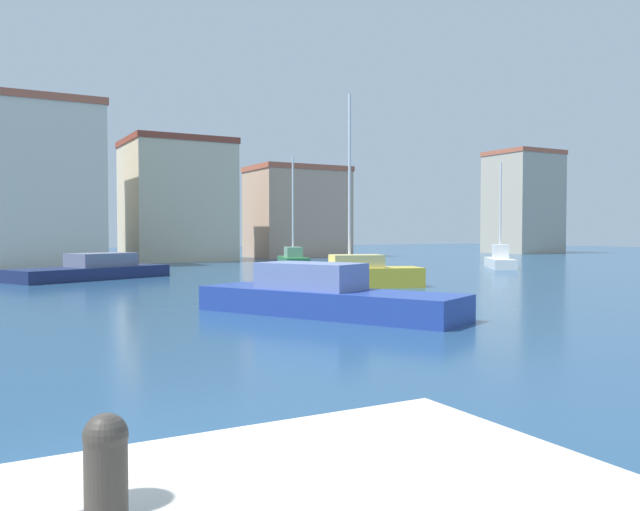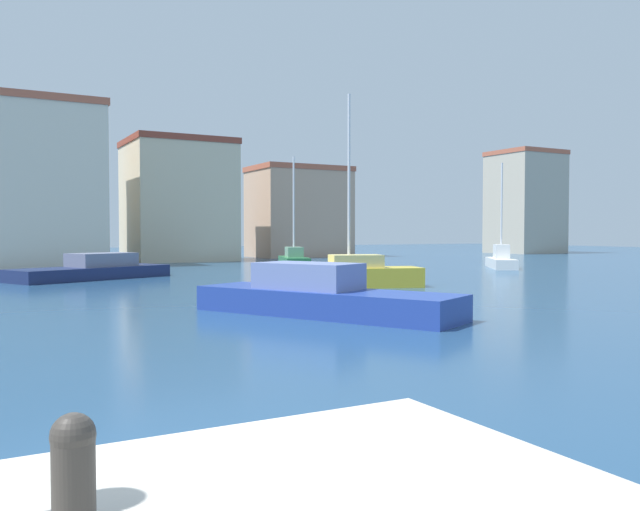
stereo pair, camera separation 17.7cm
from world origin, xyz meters
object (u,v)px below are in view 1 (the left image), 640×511
(mooring_bollard, at_px, (106,468))
(sailboat_green_inner_mooring, at_px, (293,260))
(sailboat_yellow_near_pier, at_px, (350,274))
(motorboat_blue_distant_north, at_px, (324,296))
(motorboat_navy_mid_harbor, at_px, (93,270))
(sailboat_white_distant_east, at_px, (500,260))

(mooring_bollard, height_order, sailboat_green_inner_mooring, sailboat_green_inner_mooring)
(sailboat_green_inner_mooring, height_order, sailboat_yellow_near_pier, sailboat_yellow_near_pier)
(mooring_bollard, xyz_separation_m, motorboat_blue_distant_north, (8.67, 13.28, -0.73))
(sailboat_green_inner_mooring, distance_m, motorboat_navy_mid_harbor, 13.95)
(sailboat_white_distant_east, relative_size, motorboat_blue_distant_north, 0.86)
(motorboat_navy_mid_harbor, bearing_deg, motorboat_blue_distant_north, -79.96)
(motorboat_blue_distant_north, distance_m, motorboat_navy_mid_harbor, 18.88)
(sailboat_white_distant_east, xyz_separation_m, sailboat_green_inner_mooring, (-12.46, 6.34, 0.02))
(sailboat_green_inner_mooring, relative_size, sailboat_yellow_near_pier, 0.88)
(mooring_bollard, bearing_deg, motorboat_navy_mid_harbor, 80.42)
(motorboat_blue_distant_north, bearing_deg, sailboat_white_distant_east, 35.17)
(motorboat_blue_distant_north, distance_m, sailboat_yellow_near_pier, 9.66)
(motorboat_blue_distant_north, relative_size, sailboat_green_inner_mooring, 1.11)
(mooring_bollard, xyz_separation_m, sailboat_green_inner_mooring, (18.83, 35.57, -0.72))
(mooring_bollard, relative_size, motorboat_navy_mid_harbor, 0.07)
(mooring_bollard, relative_size, sailboat_green_inner_mooring, 0.08)
(sailboat_white_distant_east, bearing_deg, sailboat_yellow_near_pier, -154.22)
(sailboat_white_distant_east, distance_m, motorboat_blue_distant_north, 27.68)
(sailboat_green_inner_mooring, bearing_deg, sailboat_white_distant_east, -26.98)
(sailboat_white_distant_east, distance_m, motorboat_navy_mid_harbor, 26.05)
(sailboat_white_distant_east, distance_m, sailboat_green_inner_mooring, 13.99)
(motorboat_blue_distant_north, distance_m, sailboat_green_inner_mooring, 24.50)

